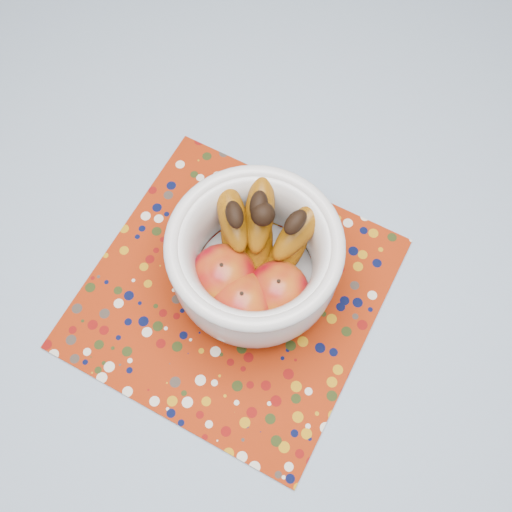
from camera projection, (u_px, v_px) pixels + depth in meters
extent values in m
plane|color=#2D2826|center=(269.00, 362.00, 1.60)|extent=(4.00, 4.00, 0.00)
cube|color=brown|center=(279.00, 257.00, 0.92)|extent=(1.20, 1.20, 0.04)
cylinder|color=brown|center=(149.00, 68.00, 1.53)|extent=(0.06, 0.06, 0.71)
cube|color=#6688AB|center=(280.00, 251.00, 0.90)|extent=(1.32, 1.32, 0.01)
cube|color=maroon|center=(233.00, 292.00, 0.87)|extent=(0.45, 0.45, 0.00)
cylinder|color=silver|center=(255.00, 279.00, 0.87)|extent=(0.12, 0.12, 0.01)
cylinder|color=silver|center=(255.00, 276.00, 0.86)|extent=(0.17, 0.17, 0.01)
torus|color=silver|center=(255.00, 245.00, 0.75)|extent=(0.23, 0.23, 0.02)
ellipsoid|color=maroon|center=(223.00, 276.00, 0.81)|extent=(0.09, 0.09, 0.08)
ellipsoid|color=maroon|center=(278.00, 291.00, 0.80)|extent=(0.08, 0.08, 0.08)
ellipsoid|color=maroon|center=(242.00, 303.00, 0.79)|extent=(0.09, 0.09, 0.08)
sphere|color=black|center=(263.00, 214.00, 0.75)|extent=(0.03, 0.03, 0.03)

